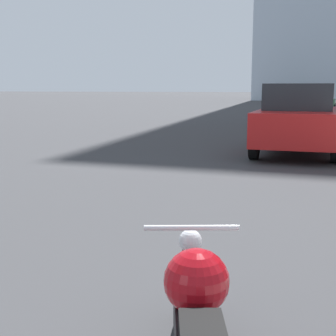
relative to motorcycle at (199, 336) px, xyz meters
The scene contains 5 objects.
motorcycle is the anchor object (origin of this frame).
parked_car_red 10.21m from the motorcycle, 91.22° to the left, with size 2.06×4.53×1.76m.
parked_car_blue 21.15m from the motorcycle, 91.15° to the left, with size 1.99×4.26×1.68m.
parked_car_green 31.90m from the motorcycle, 90.26° to the left, with size 1.92×4.58×1.49m.
parked_car_silver 43.25m from the motorcycle, 90.67° to the left, with size 2.29×4.66×1.62m.
Camera 1 is at (3.33, 1.85, 1.66)m, focal length 50.00 mm.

